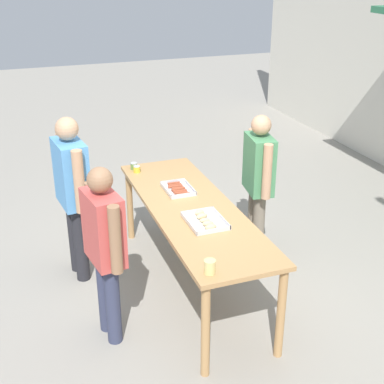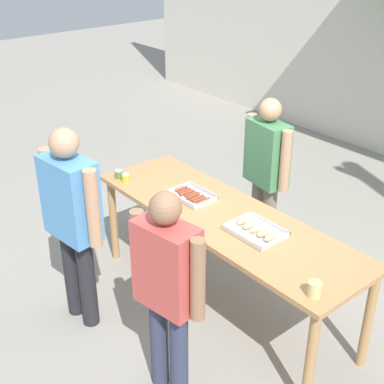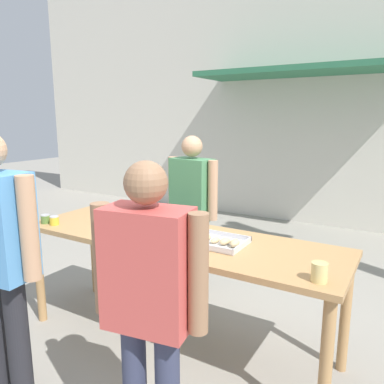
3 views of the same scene
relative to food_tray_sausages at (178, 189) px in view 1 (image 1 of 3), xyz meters
The scene contains 10 objects.
ground_plane 0.98m from the food_tray_sausages, ahead, with size 24.00×24.00×0.00m, color gray.
serving_table 0.41m from the food_tray_sausages, ahead, with size 2.50×0.77×0.88m.
food_tray_sausages is the anchor object (origin of this frame).
food_tray_buns 0.74m from the food_tray_sausages, ahead, with size 0.41×0.32×0.06m.
condiment_jar_mustard 0.77m from the food_tray_sausages, 159.65° to the right, with size 0.07×0.07×0.07m.
condiment_jar_ketchup 0.67m from the food_tray_sausages, 157.08° to the right, with size 0.07×0.07×0.07m.
beer_cup 1.52m from the food_tray_sausages, ahead, with size 0.09×0.09×0.11m.
person_server_behind_table 0.87m from the food_tray_sausages, 88.20° to the left, with size 0.59×0.29×1.57m.
person_customer_holding_hotdog 1.03m from the food_tray_sausages, 102.25° to the right, with size 0.65×0.30×1.67m.
person_customer_with_cup 1.24m from the food_tray_sausages, 47.04° to the right, with size 0.60×0.29×1.56m.
Camera 1 is at (4.21, -1.53, 3.03)m, focal length 50.00 mm.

